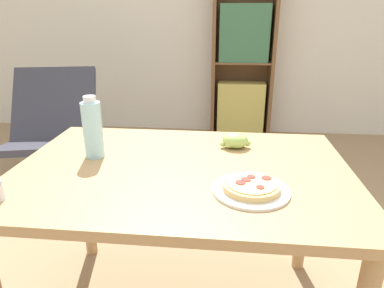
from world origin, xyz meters
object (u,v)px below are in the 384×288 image
at_px(lounge_chair_near, 54,149).
at_px(bookshelf, 242,69).
at_px(grape_bunch, 235,141).
at_px(pizza_on_plate, 251,188).
at_px(drink_bottle, 93,129).

distance_m(lounge_chair_near, bookshelf, 2.06).
bearing_deg(grape_bunch, pizza_on_plate, -83.55).
xyz_separation_m(lounge_chair_near, bookshelf, (1.49, 1.34, 0.45)).
xyz_separation_m(pizza_on_plate, grape_bunch, (-0.04, 0.40, 0.02)).
height_order(grape_bunch, drink_bottle, drink_bottle).
bearing_deg(bookshelf, grape_bunch, -92.77).
distance_m(drink_bottle, lounge_chair_near, 1.51).
xyz_separation_m(pizza_on_plate, bookshelf, (0.07, 2.72, -0.01)).
xyz_separation_m(grape_bunch, bookshelf, (0.11, 2.32, -0.02)).
height_order(pizza_on_plate, drink_bottle, drink_bottle).
distance_m(pizza_on_plate, grape_bunch, 0.40).
distance_m(pizza_on_plate, drink_bottle, 0.67).
distance_m(grape_bunch, lounge_chair_near, 1.76).
height_order(grape_bunch, bookshelf, bookshelf).
relative_size(pizza_on_plate, grape_bunch, 1.89).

